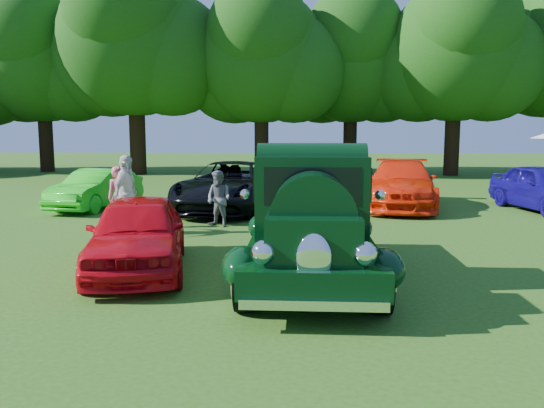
# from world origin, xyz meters

# --- Properties ---
(ground) EXTENTS (120.00, 120.00, 0.00)m
(ground) POSITION_xyz_m (0.00, 0.00, 0.00)
(ground) COLOR #2A5313
(ground) RESTS_ON ground
(hero_pickup) EXTENTS (2.48, 5.32, 2.08)m
(hero_pickup) POSITION_xyz_m (0.31, -0.19, 0.90)
(hero_pickup) COLOR black
(hero_pickup) RESTS_ON ground
(red_convertible) EXTENTS (2.40, 4.22, 1.35)m
(red_convertible) POSITION_xyz_m (-2.75, 0.10, 0.68)
(red_convertible) COLOR red
(red_convertible) RESTS_ON ground
(back_car_lime) EXTENTS (2.03, 4.10, 1.29)m
(back_car_lime) POSITION_xyz_m (-6.56, 7.83, 0.65)
(back_car_lime) COLOR #20C81A
(back_car_lime) RESTS_ON ground
(back_car_black) EXTENTS (3.34, 5.92, 1.56)m
(back_car_black) POSITION_xyz_m (-2.13, 7.67, 0.78)
(back_car_black) COLOR black
(back_car_black) RESTS_ON ground
(back_car_orange) EXTENTS (3.11, 5.70, 1.57)m
(back_car_orange) POSITION_xyz_m (3.42, 8.68, 0.78)
(back_car_orange) COLOR red
(back_car_orange) RESTS_ON ground
(spectator_pink) EXTENTS (0.70, 0.65, 1.60)m
(spectator_pink) POSITION_xyz_m (-4.58, 4.32, 0.80)
(spectator_pink) COLOR #DF5C72
(spectator_pink) RESTS_ON ground
(spectator_grey) EXTENTS (0.91, 0.85, 1.48)m
(spectator_grey) POSITION_xyz_m (-2.04, 4.71, 0.74)
(spectator_grey) COLOR slate
(spectator_grey) RESTS_ON ground
(spectator_white) EXTENTS (0.58, 1.17, 1.93)m
(spectator_white) POSITION_xyz_m (-4.10, 3.51, 0.96)
(spectator_white) COLOR silver
(spectator_white) RESTS_ON ground
(tree_line) EXTENTS (63.63, 11.00, 12.27)m
(tree_line) POSITION_xyz_m (1.69, 23.69, 7.17)
(tree_line) COLOR black
(tree_line) RESTS_ON ground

